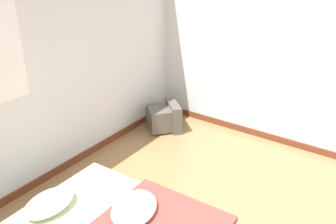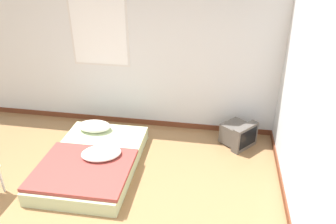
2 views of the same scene
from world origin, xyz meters
The scene contains 4 objects.
wall_back centered at (-0.01, 2.59, 1.29)m, with size 7.27×0.08×2.60m.
wall_right centered at (2.46, 0.00, 1.29)m, with size 0.08×7.52×2.60m.
mattress_bed centered at (-0.16, 1.22, 0.13)m, with size 1.25×1.82×0.34m.
crt_tv centered at (1.87, 2.17, 0.19)m, with size 0.60×0.60×0.39m.
Camera 2 is at (1.53, -2.30, 2.87)m, focal length 35.00 mm.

